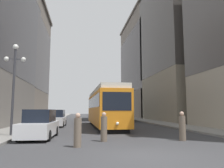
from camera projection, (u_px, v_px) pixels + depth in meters
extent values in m
plane|color=#38383A|center=(148.00, 156.00, 8.40)|extent=(200.00, 200.00, 0.00)
cube|color=gray|center=(55.00, 118.00, 46.52)|extent=(3.02, 120.00, 0.15)
cube|color=gray|center=(127.00, 118.00, 48.85)|extent=(3.02, 120.00, 0.15)
cube|color=black|center=(105.00, 125.00, 22.96)|extent=(2.43, 13.35, 0.35)
cube|color=orange|center=(105.00, 109.00, 23.17)|extent=(2.84, 14.51, 3.10)
cube|color=black|center=(105.00, 103.00, 23.25)|extent=(2.86, 13.93, 1.08)
cube|color=silver|center=(105.00, 93.00, 23.38)|extent=(2.62, 14.22, 0.44)
cube|color=black|center=(117.00, 101.00, 16.17)|extent=(2.21, 0.12, 1.40)
sphere|color=#F2EACC|center=(117.00, 124.00, 15.90)|extent=(0.24, 0.24, 0.24)
cube|color=black|center=(118.00, 119.00, 37.35)|extent=(2.33, 10.69, 0.35)
cube|color=silver|center=(118.00, 109.00, 37.56)|extent=(2.73, 11.62, 3.10)
cube|color=black|center=(118.00, 106.00, 37.62)|extent=(2.75, 11.16, 1.30)
cube|color=black|center=(126.00, 107.00, 31.94)|extent=(2.30, 0.11, 1.71)
cylinder|color=black|center=(46.00, 124.00, 22.19)|extent=(0.19, 0.64, 0.64)
cylinder|color=black|center=(50.00, 123.00, 24.92)|extent=(0.19, 0.64, 0.64)
cylinder|color=black|center=(63.00, 124.00, 22.40)|extent=(0.19, 0.64, 0.64)
cylinder|color=black|center=(65.00, 123.00, 25.13)|extent=(0.19, 0.64, 0.64)
cube|color=silver|center=(56.00, 121.00, 23.69)|extent=(1.90, 4.51, 0.84)
cube|color=black|center=(57.00, 113.00, 23.90)|extent=(1.64, 2.49, 0.80)
cylinder|color=black|center=(18.00, 136.00, 12.21)|extent=(0.21, 0.65, 0.64)
cylinder|color=black|center=(31.00, 131.00, 14.98)|extent=(0.21, 0.65, 0.64)
cylinder|color=black|center=(49.00, 136.00, 12.38)|extent=(0.21, 0.65, 0.64)
cylinder|color=black|center=(56.00, 131.00, 15.15)|extent=(0.21, 0.65, 0.64)
cube|color=silver|center=(39.00, 129.00, 13.71)|extent=(2.00, 4.60, 0.84)
cube|color=black|center=(40.00, 116.00, 13.93)|extent=(1.69, 2.56, 0.80)
cylinder|color=#6B5B4C|center=(182.00, 128.00, 12.71)|extent=(0.38, 0.38, 1.45)
sphere|color=tan|center=(182.00, 114.00, 12.81)|extent=(0.26, 0.26, 0.26)
cylinder|color=#6B5B4C|center=(104.00, 129.00, 12.38)|extent=(0.37, 0.37, 1.42)
sphere|color=tan|center=(104.00, 114.00, 12.48)|extent=(0.25, 0.25, 0.25)
cylinder|color=#6B5B4C|center=(78.00, 132.00, 10.46)|extent=(0.37, 0.37, 1.41)
sphere|color=tan|center=(78.00, 115.00, 10.56)|extent=(0.25, 0.25, 0.25)
cylinder|color=#333338|center=(13.00, 91.00, 14.40)|extent=(0.16, 0.16, 5.77)
sphere|color=white|center=(16.00, 47.00, 14.77)|extent=(0.36, 0.36, 0.36)
sphere|color=white|center=(6.00, 59.00, 14.58)|extent=(0.31, 0.31, 0.31)
sphere|color=white|center=(24.00, 59.00, 14.74)|extent=(0.31, 0.31, 0.31)
cube|color=#333338|center=(15.00, 59.00, 14.66)|extent=(1.10, 0.06, 0.06)
cube|color=slate|center=(8.00, 63.00, 39.87)|extent=(12.91, 14.71, 20.89)
cube|color=#3D3838|center=(8.00, 57.00, 40.00)|extent=(12.95, 14.75, 12.54)
cube|color=#685F56|center=(11.00, 8.00, 41.16)|extent=(13.51, 15.31, 0.50)
cube|color=slate|center=(150.00, 69.00, 55.05)|extent=(11.03, 22.00, 24.68)
cube|color=#3D3838|center=(150.00, 64.00, 55.19)|extent=(11.07, 22.04, 14.81)
cube|color=#685F56|center=(149.00, 21.00, 56.57)|extent=(11.63, 22.60, 0.50)
cube|color=gray|center=(187.00, 32.00, 37.66)|extent=(12.41, 16.20, 30.69)
cube|color=#494440|center=(187.00, 24.00, 37.84)|extent=(12.45, 16.24, 18.41)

